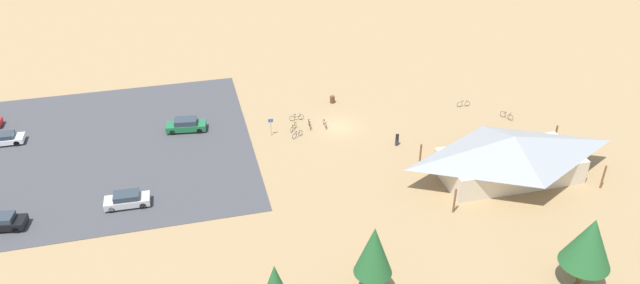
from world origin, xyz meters
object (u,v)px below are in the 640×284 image
at_px(bicycle_red_yard_left, 507,116).
at_px(bicycle_teal_edge_south, 310,125).
at_px(bicycle_black_near_porch, 297,118).
at_px(car_white_inner_stall, 3,139).
at_px(trash_bin, 332,100).
at_px(bicycle_purple_yard_center, 297,134).
at_px(visitor_near_lot, 397,139).
at_px(bicycle_white_by_bin, 325,124).
at_px(bike_pavilion, 511,154).
at_px(lot_sign, 271,124).
at_px(bicycle_silver_yard_right, 463,104).
at_px(car_silver_by_curb, 127,200).
at_px(pine_center, 590,242).
at_px(pine_far_west, 374,251).
at_px(car_black_aisle_side, 1,222).
at_px(car_green_end_stall, 186,125).
at_px(bicycle_orange_back_row, 293,127).

distance_m(bicycle_red_yard_left, bicycle_teal_edge_south, 23.75).
relative_size(bicycle_black_near_porch, car_white_inner_stall, 0.40).
height_order(trash_bin, bicycle_purple_yard_center, trash_bin).
height_order(car_white_inner_stall, visitor_near_lot, visitor_near_lot).
height_order(bicycle_teal_edge_south, visitor_near_lot, visitor_near_lot).
distance_m(bicycle_red_yard_left, bicycle_white_by_bin, 21.96).
relative_size(bicycle_teal_edge_south, car_white_inner_stall, 0.41).
bearing_deg(bike_pavilion, lot_sign, -32.97).
distance_m(lot_sign, visitor_near_lot, 14.34).
bearing_deg(bicycle_purple_yard_center, lot_sign, -22.89).
distance_m(bicycle_silver_yard_right, car_silver_by_curb, 41.67).
xyz_separation_m(bicycle_teal_edge_south, bicycle_silver_yard_right, (-19.83, -0.47, -0.03)).
xyz_separation_m(lot_sign, bicycle_white_by_bin, (-6.46, -0.44, -1.04)).
xyz_separation_m(bike_pavilion, pine_center, (2.38, 15.45, 1.77)).
bearing_deg(bicycle_black_near_porch, bicycle_teal_edge_south, 117.31).
bearing_deg(car_silver_by_curb, pine_far_west, 138.77).
distance_m(bicycle_teal_edge_south, bicycle_silver_yard_right, 19.84).
distance_m(pine_far_west, bicycle_white_by_bin, 27.41).
xyz_separation_m(bike_pavilion, car_black_aisle_side, (48.62, -3.63, -1.91)).
height_order(bicycle_red_yard_left, car_white_inner_stall, car_white_inner_stall).
height_order(bicycle_black_near_porch, car_white_inner_stall, car_white_inner_stall).
height_order(pine_center, bicycle_teal_edge_south, pine_center).
xyz_separation_m(pine_center, car_silver_by_curb, (35.29, -19.80, -3.68)).
distance_m(bicycle_purple_yard_center, bicycle_white_by_bin, 3.99).
xyz_separation_m(trash_bin, bicycle_teal_edge_south, (4.26, 5.50, -0.05)).
distance_m(car_black_aisle_side, visitor_near_lot, 40.07).
bearing_deg(car_black_aisle_side, car_silver_by_curb, -176.20).
distance_m(bike_pavilion, car_white_inner_stall, 54.97).
height_order(bike_pavilion, bicycle_black_near_porch, bike_pavilion).
bearing_deg(car_green_end_stall, bicycle_silver_yard_right, 176.13).
height_order(pine_far_west, car_black_aisle_side, pine_far_west).
bearing_deg(bicycle_purple_yard_center, bicycle_red_yard_left, 175.78).
height_order(trash_bin, bicycle_black_near_porch, trash_bin).
height_order(pine_far_west, visitor_near_lot, pine_far_west).
bearing_deg(bicycle_silver_yard_right, bicycle_red_yard_left, 131.05).
height_order(bicycle_teal_edge_south, car_white_inner_stall, car_white_inner_stall).
bearing_deg(bicycle_purple_yard_center, bicycle_orange_back_row, -86.69).
relative_size(lot_sign, car_green_end_stall, 0.47).
bearing_deg(car_green_end_stall, pine_far_west, 112.83).
xyz_separation_m(bicycle_teal_edge_south, car_black_aisle_side, (31.30, 11.28, 0.35)).
distance_m(lot_sign, car_green_end_stall, 9.95).
height_order(car_green_end_stall, visitor_near_lot, visitor_near_lot).
relative_size(bicycle_teal_edge_south, bicycle_white_by_bin, 1.06).
bearing_deg(bicycle_white_by_bin, car_black_aisle_side, 18.53).
relative_size(bicycle_white_by_bin, visitor_near_lot, 1.01).
xyz_separation_m(bicycle_orange_back_row, bicycle_teal_edge_south, (-1.96, -0.13, 0.03)).
relative_size(bicycle_white_by_bin, car_silver_by_curb, 0.40).
distance_m(pine_center, bicycle_orange_back_row, 34.87).
xyz_separation_m(car_green_end_stall, car_white_inner_stall, (19.96, -1.98, -0.10)).
height_order(pine_center, bicycle_silver_yard_right, pine_center).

